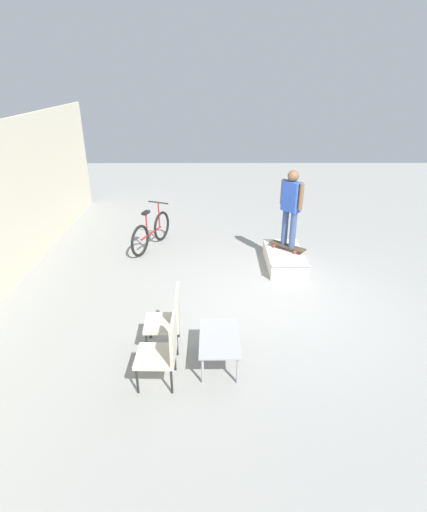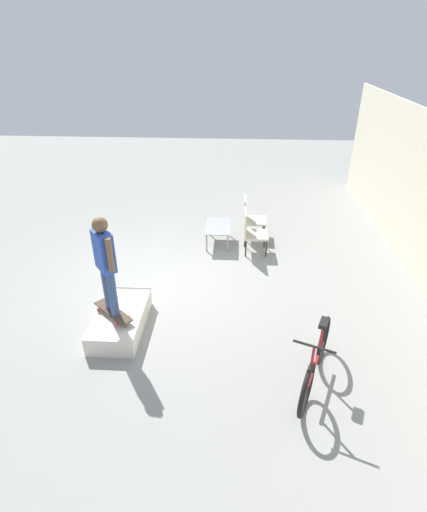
{
  "view_description": "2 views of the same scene",
  "coord_description": "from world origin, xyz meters",
  "px_view_note": "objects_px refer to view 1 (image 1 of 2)",
  "views": [
    {
      "loc": [
        -6.25,
        1.14,
        3.79
      ],
      "look_at": [
        0.19,
        1.12,
        0.8
      ],
      "focal_mm": 28.0,
      "sensor_mm": 36.0,
      "label": 1
    },
    {
      "loc": [
        6.48,
        1.42,
        4.27
      ],
      "look_at": [
        0.18,
        1.05,
        0.71
      ],
      "focal_mm": 28.0,
      "sensor_mm": 36.0,
      "label": 2
    }
  ],
  "objects_px": {
    "person_skater": "(291,203)",
    "patio_chair_left": "(163,350)",
    "coffee_table": "(220,340)",
    "skate_ramp_box": "(284,259)",
    "patio_chair_right": "(169,317)",
    "bicycle": "(151,232)",
    "skateboard_on_ramp": "(287,246)"
  },
  "relations": [
    {
      "from": "patio_chair_left",
      "to": "coffee_table",
      "type": "bearing_deg",
      "value": 118.03
    },
    {
      "from": "patio_chair_left",
      "to": "bicycle",
      "type": "height_order",
      "value": "bicycle"
    },
    {
      "from": "skate_ramp_box",
      "to": "patio_chair_right",
      "type": "height_order",
      "value": "patio_chair_right"
    },
    {
      "from": "person_skater",
      "to": "bicycle",
      "type": "height_order",
      "value": "person_skater"
    },
    {
      "from": "skate_ramp_box",
      "to": "patio_chair_left",
      "type": "xyz_separation_m",
      "value": [
        -3.51,
        2.18,
        0.36
      ]
    },
    {
      "from": "person_skater",
      "to": "patio_chair_left",
      "type": "distance_m",
      "value": 4.33
    },
    {
      "from": "patio_chair_right",
      "to": "skate_ramp_box",
      "type": "bearing_deg",
      "value": 139.66
    },
    {
      "from": "skate_ramp_box",
      "to": "bicycle",
      "type": "distance_m",
      "value": 3.13
    },
    {
      "from": "person_skater",
      "to": "patio_chair_right",
      "type": "distance_m",
      "value": 3.73
    },
    {
      "from": "patio_chair_right",
      "to": "coffee_table",
      "type": "bearing_deg",
      "value": 60.82
    },
    {
      "from": "person_skater",
      "to": "coffee_table",
      "type": "bearing_deg",
      "value": 116.7
    },
    {
      "from": "skate_ramp_box",
      "to": "bicycle",
      "type": "xyz_separation_m",
      "value": [
        1.0,
        2.96,
        0.22
      ]
    },
    {
      "from": "skateboard_on_ramp",
      "to": "coffee_table",
      "type": "xyz_separation_m",
      "value": [
        -3.24,
        1.5,
        -0.03
      ]
    },
    {
      "from": "patio_chair_right",
      "to": "person_skater",
      "type": "bearing_deg",
      "value": 139.86
    },
    {
      "from": "person_skater",
      "to": "coffee_table",
      "type": "relative_size",
      "value": 1.72
    },
    {
      "from": "coffee_table",
      "to": "patio_chair_left",
      "type": "distance_m",
      "value": 0.84
    },
    {
      "from": "skateboard_on_ramp",
      "to": "bicycle",
      "type": "bearing_deg",
      "value": 24.34
    },
    {
      "from": "skate_ramp_box",
      "to": "person_skater",
      "type": "xyz_separation_m",
      "value": [
        0.1,
        -0.06,
        1.2
      ]
    },
    {
      "from": "patio_chair_right",
      "to": "bicycle",
      "type": "height_order",
      "value": "bicycle"
    },
    {
      "from": "skate_ramp_box",
      "to": "coffee_table",
      "type": "xyz_separation_m",
      "value": [
        -3.13,
        1.44,
        0.22
      ]
    },
    {
      "from": "patio_chair_left",
      "to": "patio_chair_right",
      "type": "height_order",
      "value": "same"
    },
    {
      "from": "skate_ramp_box",
      "to": "person_skater",
      "type": "height_order",
      "value": "person_skater"
    },
    {
      "from": "person_skater",
      "to": "coffee_table",
      "type": "xyz_separation_m",
      "value": [
        -3.24,
        1.5,
        -0.98
      ]
    },
    {
      "from": "coffee_table",
      "to": "patio_chair_left",
      "type": "xyz_separation_m",
      "value": [
        -0.38,
        0.74,
        0.14
      ]
    },
    {
      "from": "person_skater",
      "to": "patio_chair_left",
      "type": "relative_size",
      "value": 1.67
    },
    {
      "from": "patio_chair_left",
      "to": "skate_ramp_box",
      "type": "bearing_deg",
      "value": 149.14
    },
    {
      "from": "person_skater",
      "to": "coffee_table",
      "type": "height_order",
      "value": "person_skater"
    },
    {
      "from": "skateboard_on_ramp",
      "to": "bicycle",
      "type": "height_order",
      "value": "bicycle"
    },
    {
      "from": "skate_ramp_box",
      "to": "skateboard_on_ramp",
      "type": "height_order",
      "value": "skateboard_on_ramp"
    },
    {
      "from": "person_skater",
      "to": "patio_chair_left",
      "type": "bearing_deg",
      "value": 109.8
    },
    {
      "from": "person_skater",
      "to": "patio_chair_left",
      "type": "xyz_separation_m",
      "value": [
        -3.61,
        2.24,
        -0.84
      ]
    },
    {
      "from": "coffee_table",
      "to": "patio_chair_left",
      "type": "relative_size",
      "value": 0.97
    }
  ]
}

